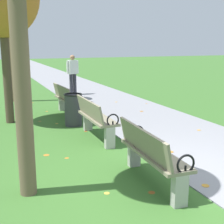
% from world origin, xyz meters
% --- Properties ---
extents(ground_plane, '(80.00, 80.00, 0.00)m').
position_xyz_m(ground_plane, '(0.00, 0.00, 0.00)').
color(ground_plane, '#386628').
extents(paved_walkway, '(2.86, 44.00, 0.02)m').
position_xyz_m(paved_walkway, '(1.43, 18.00, 0.01)').
color(paved_walkway, gray).
rests_on(paved_walkway, ground).
extents(park_bench_1, '(0.54, 1.62, 0.90)m').
position_xyz_m(park_bench_1, '(-0.50, 0.13, 0.49)').
color(park_bench_1, gray).
rests_on(park_bench_1, ground).
extents(park_bench_2, '(0.48, 1.60, 0.90)m').
position_xyz_m(park_bench_2, '(-0.50, 2.65, 0.49)').
color(park_bench_2, gray).
rests_on(park_bench_2, ground).
extents(park_bench_3, '(0.54, 1.62, 0.90)m').
position_xyz_m(park_bench_3, '(-0.50, 5.19, 0.49)').
color(park_bench_3, gray).
rests_on(park_bench_3, ground).
extents(pedestrian_walking, '(0.52, 0.27, 1.62)m').
position_xyz_m(pedestrian_walking, '(0.66, 8.73, 0.93)').
color(pedestrian_walking, '#2D2D38').
rests_on(pedestrian_walking, paved_walkway).
extents(trash_bin, '(0.48, 0.48, 0.84)m').
position_xyz_m(trash_bin, '(-0.65, 3.97, 0.42)').
color(trash_bin, '#38383D').
rests_on(trash_bin, ground).
extents(scattered_leaves, '(5.34, 9.24, 0.02)m').
position_xyz_m(scattered_leaves, '(0.00, 2.85, 0.01)').
color(scattered_leaves, '#AD6B23').
rests_on(scattered_leaves, ground).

